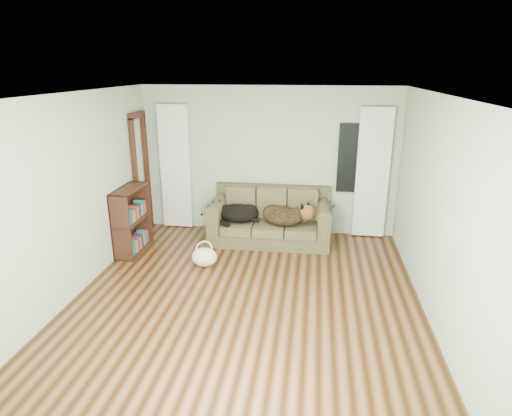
# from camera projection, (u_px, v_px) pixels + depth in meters

# --- Properties ---
(floor) EXTENTS (5.00, 5.00, 0.00)m
(floor) POSITION_uv_depth(u_px,v_px,m) (247.00, 297.00, 5.65)
(floor) COLOR black
(floor) RESTS_ON ground
(ceiling) EXTENTS (5.00, 5.00, 0.00)m
(ceiling) POSITION_uv_depth(u_px,v_px,m) (245.00, 94.00, 4.83)
(ceiling) COLOR white
(ceiling) RESTS_ON ground
(wall_back) EXTENTS (4.50, 0.04, 2.60)m
(wall_back) POSITION_uv_depth(u_px,v_px,m) (269.00, 161.00, 7.58)
(wall_back) COLOR #A4BA9B
(wall_back) RESTS_ON ground
(wall_left) EXTENTS (0.04, 5.00, 2.60)m
(wall_left) POSITION_uv_depth(u_px,v_px,m) (75.00, 196.00, 5.53)
(wall_left) COLOR #A4BA9B
(wall_left) RESTS_ON ground
(wall_right) EXTENTS (0.04, 5.00, 2.60)m
(wall_right) POSITION_uv_depth(u_px,v_px,m) (438.00, 212.00, 4.94)
(wall_right) COLOR #A4BA9B
(wall_right) RESTS_ON ground
(curtain_left) EXTENTS (0.55, 0.08, 2.25)m
(curtain_left) POSITION_uv_depth(u_px,v_px,m) (175.00, 167.00, 7.78)
(curtain_left) COLOR white
(curtain_left) RESTS_ON ground
(curtain_right) EXTENTS (0.55, 0.08, 2.25)m
(curtain_right) POSITION_uv_depth(u_px,v_px,m) (372.00, 174.00, 7.32)
(curtain_right) COLOR white
(curtain_right) RESTS_ON ground
(window_pane) EXTENTS (0.50, 0.03, 1.20)m
(window_pane) POSITION_uv_depth(u_px,v_px,m) (352.00, 158.00, 7.33)
(window_pane) COLOR black
(window_pane) RESTS_ON wall_back
(door_casing) EXTENTS (0.07, 0.60, 2.10)m
(door_casing) POSITION_uv_depth(u_px,v_px,m) (142.00, 177.00, 7.53)
(door_casing) COLOR black
(door_casing) RESTS_ON ground
(sofa) EXTENTS (2.04, 0.88, 0.83)m
(sofa) POSITION_uv_depth(u_px,v_px,m) (270.00, 216.00, 7.35)
(sofa) COLOR black
(sofa) RESTS_ON floor
(dog_black_lab) EXTENTS (0.77, 0.58, 0.31)m
(dog_black_lab) POSITION_uv_depth(u_px,v_px,m) (236.00, 214.00, 7.36)
(dog_black_lab) COLOR black
(dog_black_lab) RESTS_ON sofa
(dog_shepherd) EXTENTS (0.90, 0.78, 0.33)m
(dog_shepherd) POSITION_uv_depth(u_px,v_px,m) (285.00, 216.00, 7.23)
(dog_shepherd) COLOR black
(dog_shepherd) RESTS_ON sofa
(tv_remote) EXTENTS (0.11, 0.20, 0.02)m
(tv_remote) POSITION_uv_depth(u_px,v_px,m) (332.00, 207.00, 6.94)
(tv_remote) COLOR black
(tv_remote) RESTS_ON sofa
(tote_bag) EXTENTS (0.46, 0.40, 0.29)m
(tote_bag) POSITION_uv_depth(u_px,v_px,m) (204.00, 256.00, 6.49)
(tote_bag) COLOR white
(tote_bag) RESTS_ON floor
(bookshelf) EXTENTS (0.33, 0.86, 1.07)m
(bookshelf) POSITION_uv_depth(u_px,v_px,m) (132.00, 222.00, 6.93)
(bookshelf) COLOR black
(bookshelf) RESTS_ON floor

